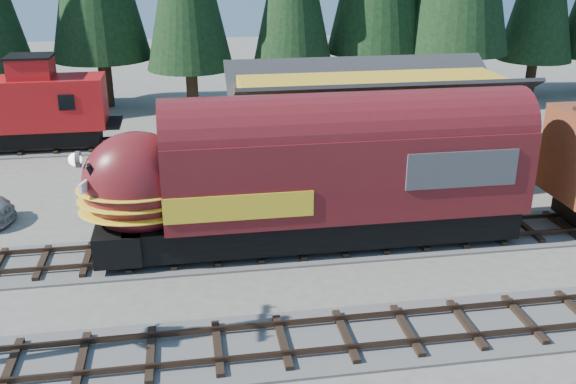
{
  "coord_description": "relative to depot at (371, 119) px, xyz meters",
  "views": [
    {
      "loc": [
        -8.26,
        -16.88,
        10.49
      ],
      "look_at": [
        -4.87,
        4.0,
        2.21
      ],
      "focal_mm": 40.0,
      "sensor_mm": 36.0,
      "label": 1
    }
  ],
  "objects": [
    {
      "name": "ground",
      "position": [
        0.0,
        -10.5,
        -2.96
      ],
      "size": [
        120.0,
        120.0,
        0.0
      ],
      "primitive_type": "plane",
      "color": "#6B665B",
      "rests_on": "ground"
    },
    {
      "name": "track_spur",
      "position": [
        -10.0,
        7.5,
        -2.9
      ],
      "size": [
        32.0,
        3.2,
        0.33
      ],
      "color": "#4C4947",
      "rests_on": "ground"
    },
    {
      "name": "depot",
      "position": [
        0.0,
        0.0,
        0.0
      ],
      "size": [
        12.8,
        7.0,
        5.3
      ],
      "color": "gold",
      "rests_on": "ground"
    },
    {
      "name": "locomotive",
      "position": [
        -4.42,
        -6.5,
        -0.44
      ],
      "size": [
        15.88,
        3.16,
        4.32
      ],
      "color": "black",
      "rests_on": "ground"
    },
    {
      "name": "caboose",
      "position": [
        -16.92,
        7.5,
        -0.63
      ],
      "size": [
        8.9,
        2.58,
        4.63
      ],
      "color": "black",
      "rests_on": "ground"
    },
    {
      "name": "pickup_truck_a",
      "position": [
        -7.91,
        -3.63,
        -2.13
      ],
      "size": [
        6.23,
        3.25,
        1.67
      ],
      "primitive_type": "imported",
      "rotation": [
        0.0,
        0.0,
        1.65
      ],
      "color": "black",
      "rests_on": "ground"
    }
  ]
}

